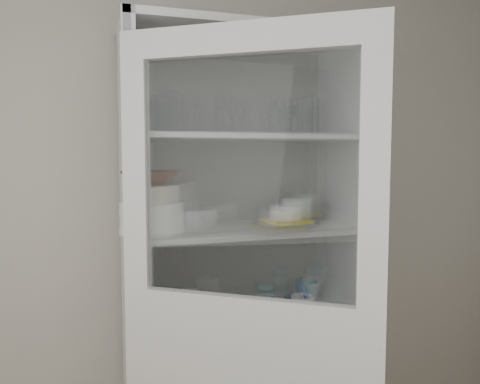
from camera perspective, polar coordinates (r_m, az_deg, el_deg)
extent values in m
cube|color=#AFABA8|center=(2.22, -6.70, -2.60)|extent=(3.60, 0.02, 2.60)
cube|color=silver|center=(2.01, -13.54, -10.71)|extent=(0.03, 0.45, 2.10)
cube|color=silver|center=(2.29, 11.81, -8.82)|extent=(0.03, 0.45, 2.10)
cube|color=slate|center=(2.29, -1.60, -8.68)|extent=(1.00, 0.03, 2.10)
cube|color=silver|center=(2.09, 0.00, 18.65)|extent=(1.00, 0.45, 0.03)
cube|color=silver|center=(2.14, 0.12, -15.22)|extent=(0.94, 0.42, 0.02)
cube|color=silver|center=(2.04, 0.13, -4.60)|extent=(0.94, 0.42, 0.02)
cube|color=silver|center=(2.02, 0.13, 6.68)|extent=(0.94, 0.42, 0.02)
cube|color=silver|center=(1.58, 0.78, 18.30)|extent=(0.76, 0.55, 0.10)
cube|color=silver|center=(1.69, -12.49, 1.90)|extent=(0.10, 0.08, 0.80)
cube|color=silver|center=(1.47, 16.07, 1.44)|extent=(0.10, 0.08, 0.80)
cube|color=silver|center=(1.53, 0.76, 1.74)|extent=(0.60, 0.42, 0.78)
cylinder|color=silver|center=(1.79, -11.16, 9.38)|extent=(0.07, 0.07, 0.14)
cylinder|color=silver|center=(1.83, -8.42, 9.58)|extent=(0.10, 0.10, 0.15)
cylinder|color=silver|center=(1.90, -1.84, 9.46)|extent=(0.10, 0.10, 0.15)
cylinder|color=silver|center=(1.94, 5.54, 9.06)|extent=(0.08, 0.08, 0.13)
cylinder|color=silver|center=(1.97, 4.65, 8.90)|extent=(0.07, 0.07, 0.13)
cylinder|color=silver|center=(1.99, 7.93, 8.94)|extent=(0.09, 0.09, 0.14)
cylinder|color=silver|center=(1.98, 8.57, 9.09)|extent=(0.09, 0.09, 0.14)
cylinder|color=silver|center=(1.94, -11.65, 8.84)|extent=(0.08, 0.08, 0.12)
cylinder|color=silver|center=(1.97, -8.99, 8.98)|extent=(0.09, 0.09, 0.14)
cylinder|color=silver|center=(1.97, -6.05, 9.00)|extent=(0.08, 0.08, 0.14)
cylinder|color=white|center=(1.91, -10.67, -3.09)|extent=(0.25, 0.25, 0.13)
cylinder|color=white|center=(2.14, -5.50, -2.97)|extent=(0.21, 0.21, 0.07)
cylinder|color=beige|center=(1.90, -10.72, -0.18)|extent=(0.29, 0.29, 0.07)
imported|color=#4D2615|center=(1.89, -10.75, 1.73)|extent=(0.29, 0.29, 0.06)
cylinder|color=silver|center=(2.08, 5.58, -3.91)|extent=(0.39, 0.39, 0.02)
cube|color=yellow|center=(2.08, 5.58, -3.51)|extent=(0.21, 0.21, 0.01)
cylinder|color=white|center=(2.07, 5.59, -2.48)|extent=(0.16, 0.16, 0.06)
cylinder|color=#B3C1BF|center=(2.16, 6.84, -2.24)|extent=(0.14, 0.14, 0.12)
imported|color=#062190|center=(2.15, 6.77, -13.67)|extent=(0.13, 0.13, 0.09)
imported|color=#1C6773|center=(2.31, 8.14, -12.08)|extent=(0.12, 0.12, 0.11)
imported|color=white|center=(2.13, 7.62, -13.67)|extent=(0.11, 0.11, 0.10)
cylinder|color=#1C6773|center=(2.23, 3.13, -12.95)|extent=(0.08, 0.08, 0.08)
ellipsoid|color=#1C6773|center=(2.22, 3.13, -11.71)|extent=(0.08, 0.08, 0.02)
cylinder|color=silver|center=(2.05, -0.77, -15.26)|extent=(0.09, 0.09, 0.04)
cylinder|color=white|center=(2.10, -6.39, -13.58)|extent=(0.13, 0.13, 0.13)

